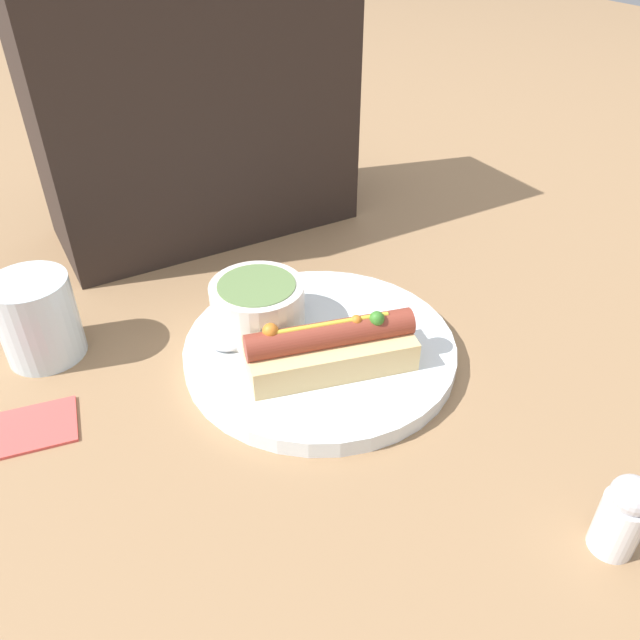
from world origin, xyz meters
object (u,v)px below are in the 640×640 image
at_px(drinking_glass, 38,319).
at_px(seated_diner, 193,94).
at_px(soup_bowl, 258,304).
at_px(salt_shaker, 622,515).
at_px(hot_dog, 330,347).
at_px(spoon, 242,346).

relative_size(drinking_glass, seated_diner, 0.20).
height_order(soup_bowl, salt_shaker, salt_shaker).
bearing_deg(drinking_glass, soup_bowl, -23.38).
height_order(soup_bowl, drinking_glass, drinking_glass).
distance_m(hot_dog, salt_shaker, 0.28).
bearing_deg(soup_bowl, hot_dog, -70.70).
bearing_deg(soup_bowl, spoon, -139.42).
relative_size(spoon, salt_shaker, 1.70).
distance_m(spoon, seated_diner, 0.36).
height_order(spoon, seated_diner, seated_diner).
relative_size(soup_bowl, spoon, 0.79).
distance_m(spoon, drinking_glass, 0.21).
bearing_deg(seated_diner, hot_dog, -92.66).
relative_size(salt_shaker, seated_diner, 0.17).
distance_m(soup_bowl, salt_shaker, 0.38).
distance_m(soup_bowl, drinking_glass, 0.22).
bearing_deg(seated_diner, drinking_glass, -142.69).
xyz_separation_m(hot_dog, drinking_glass, (-0.24, 0.18, 0.00)).
xyz_separation_m(soup_bowl, drinking_glass, (-0.20, 0.09, -0.00)).
bearing_deg(seated_diner, salt_shaker, -83.74).
bearing_deg(drinking_glass, spoon, -34.01).
bearing_deg(spoon, salt_shaker, 161.55).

